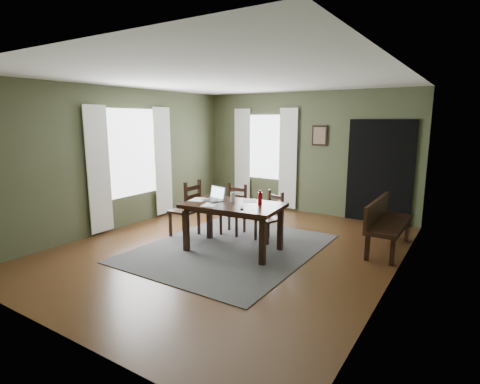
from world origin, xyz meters
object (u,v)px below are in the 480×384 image
Objects in this scene: chair_back_right at (270,217)px; laptop at (215,197)px; dining_table at (233,209)px; chair_back_left at (234,210)px; chair_end at (187,209)px; water_bottle at (260,198)px; bench at (385,220)px.

chair_back_right is 1.05m from laptop.
chair_back_left reaches higher than dining_table.
chair_end is at bearing -140.48° from chair_back_left.
chair_end is at bearing 179.26° from water_bottle.
water_bottle reaches higher than chair_back_right.
chair_back_right is 3.79× the size of water_bottle.
chair_back_right is at bearing -8.10° from chair_back_left.
bench reaches higher than dining_table.
dining_table is 0.47m from water_bottle.
chair_end is (-1.12, 0.18, -0.18)m from dining_table.
chair_back_left is 1.06× the size of chair_back_right.
bench is (2.04, 1.35, -0.19)m from dining_table.
water_bottle is at bearing -41.00° from chair_back_left.
chair_back_right reaches higher than dining_table.
water_bottle reaches higher than laptop.
chair_back_left is at bearing 102.23° from bench.
chair_back_left is at bearing 108.48° from laptop.
dining_table is at bearing 79.75° from chair_end.
dining_table is at bearing -63.10° from chair_back_left.
laptop is (-2.44, -1.29, 0.34)m from bench.
bench is 4.00× the size of laptop.
chair_end is at bearing -138.18° from chair_back_right.
dining_table is at bearing 123.50° from bench.
chair_back_right is at bearing 108.11° from bench.
chair_back_left is 0.62× the size of bench.
dining_table is 1.15m from chair_end.
dining_table is at bearing -89.94° from chair_back_right.
chair_end reaches higher than water_bottle.
chair_back_right is (1.38, 0.59, -0.08)m from chair_end.
water_bottle is at bearing 87.95° from chair_end.
dining_table is 1.88× the size of chair_back_right.
laptop is 1.62× the size of water_bottle.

